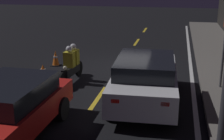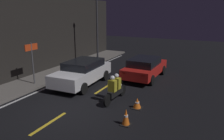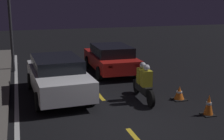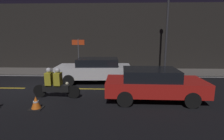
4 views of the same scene
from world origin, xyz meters
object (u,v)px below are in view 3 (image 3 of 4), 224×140
Objects in this scene: sedan_white at (58,76)px; street_lamp at (9,4)px; traffic_cone_near at (209,105)px; traffic_cone_mid at (179,93)px; taxi_red at (111,58)px; motorcycle at (144,83)px.

sedan_white is 0.76× the size of street_lamp.
sedan_white is 5.42m from street_lamp.
traffic_cone_mid is at bearing 4.68° from traffic_cone_near.
taxi_red is 4.31m from motorcycle.
traffic_cone_mid is at bearing -137.77° from street_lamp.
taxi_red is 8.48× the size of traffic_cone_mid.
sedan_white reaches higher than traffic_cone_near.
traffic_cone_near reaches higher than traffic_cone_mid.
traffic_cone_mid is (-1.71, -4.08, -0.54)m from sedan_white.
taxi_red is at bearing 132.21° from sedan_white.
street_lamp is (4.55, 1.60, 2.46)m from sedan_white.
street_lamp is at bearing 36.47° from traffic_cone_near.
motorcycle is 4.34× the size of traffic_cone_mid.
traffic_cone_mid is at bearing -99.69° from motorcycle.
traffic_cone_near is at bearing -140.55° from motorcycle.
street_lamp is at bearing 39.88° from motorcycle.
traffic_cone_mid is (1.60, 0.13, -0.09)m from traffic_cone_near.
taxi_red is at bearing 2.26° from motorcycle.
motorcycle is at bearing 60.66° from sedan_white.
motorcycle reaches higher than traffic_cone_near.
motorcycle is at bearing -143.42° from street_lamp.
taxi_red is 5.42m from street_lamp.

